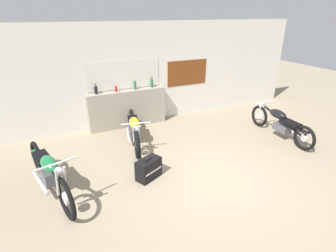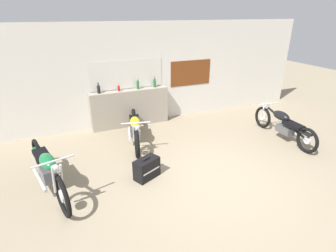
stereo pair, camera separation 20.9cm
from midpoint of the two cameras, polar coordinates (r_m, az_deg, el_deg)
name	(u,v)px [view 1 (the left image)]	position (r m, az deg, el deg)	size (l,w,h in m)	color
ground_plane	(218,182)	(5.25, 9.66, -11.84)	(24.00, 24.00, 0.00)	gray
wall_back	(149,74)	(7.62, -4.93, 11.29)	(10.00, 0.07, 2.80)	silver
sill_counter	(128,108)	(7.48, -9.58, 3.78)	(2.19, 0.28, 1.04)	gray
bottle_leftmost	(96,89)	(7.14, -16.26, 7.63)	(0.08, 0.08, 0.28)	black
bottle_left_center	(116,89)	(7.25, -12.06, 7.98)	(0.06, 0.06, 0.19)	maroon
bottle_center	(135,85)	(7.36, -8.02, 8.91)	(0.07, 0.07, 0.31)	#23662D
bottle_right_center	(152,83)	(7.53, -4.37, 9.41)	(0.08, 0.08, 0.31)	#23662D
motorcycle_yellow	(134,129)	(6.45, -8.32, -0.65)	(0.73, 2.02, 0.79)	black
motorcycle_black	(280,123)	(7.30, 22.54, 0.65)	(0.64, 2.15, 0.76)	black
motorcycle_green	(49,172)	(5.11, -25.59, -9.09)	(0.78, 2.20, 0.94)	black
hard_case_black	(149,169)	(5.19, -5.42, -9.28)	(0.57, 0.46, 0.44)	black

